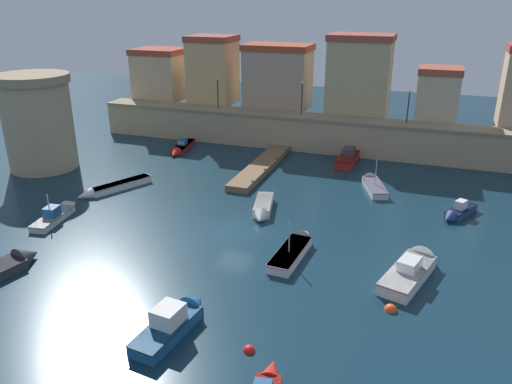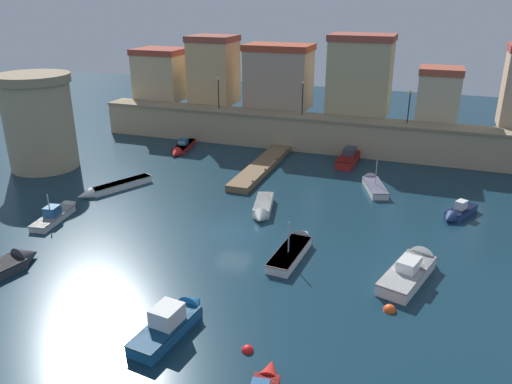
% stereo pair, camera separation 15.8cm
% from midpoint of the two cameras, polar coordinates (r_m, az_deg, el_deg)
% --- Properties ---
extents(ground_plane, '(124.41, 124.41, 0.00)m').
position_cam_midpoint_polar(ground_plane, '(37.10, -2.61, -4.45)').
color(ground_plane, '#112D3D').
extents(quay_wall, '(49.93, 3.21, 3.79)m').
position_cam_midpoint_polar(quay_wall, '(56.37, 5.90, 6.71)').
color(quay_wall, tan).
rests_on(quay_wall, ground).
extents(old_town_backdrop, '(48.21, 5.34, 8.62)m').
position_cam_midpoint_polar(old_town_backdrop, '(59.05, 6.26, 12.77)').
color(old_town_backdrop, tan).
rests_on(old_town_backdrop, ground).
extents(fortress_tower, '(6.96, 6.96, 9.20)m').
position_cam_midpoint_polar(fortress_tower, '(53.60, -23.45, 7.30)').
color(fortress_tower, tan).
rests_on(fortress_tower, ground).
extents(pier_dock, '(2.08, 13.69, 0.70)m').
position_cam_midpoint_polar(pier_dock, '(49.91, 0.53, 2.92)').
color(pier_dock, brown).
rests_on(pier_dock, ground).
extents(quay_lamp_0, '(0.32, 0.32, 3.57)m').
position_cam_midpoint_polar(quay_lamp_0, '(58.89, -4.43, 11.63)').
color(quay_lamp_0, black).
rests_on(quay_lamp_0, quay_wall).
extents(quay_lamp_1, '(0.32, 0.32, 3.69)m').
position_cam_midpoint_polar(quay_lamp_1, '(55.65, 5.14, 11.10)').
color(quay_lamp_1, black).
rests_on(quay_lamp_1, quay_wall).
extents(quay_lamp_2, '(0.32, 0.32, 3.36)m').
position_cam_midpoint_polar(quay_lamp_2, '(54.04, 16.79, 9.76)').
color(quay_lamp_2, black).
rests_on(quay_lamp_2, quay_wall).
extents(moored_boat_0, '(2.30, 6.29, 1.48)m').
position_cam_midpoint_polar(moored_boat_0, '(56.40, -8.61, 4.91)').
color(moored_boat_0, red).
rests_on(moored_boat_0, ground).
extents(moored_boat_1, '(1.84, 6.28, 3.14)m').
position_cam_midpoint_polar(moored_boat_1, '(34.21, 4.34, -6.24)').
color(moored_boat_1, white).
rests_on(moored_boat_1, ground).
extents(moored_boat_2, '(3.58, 6.86, 1.93)m').
position_cam_midpoint_polar(moored_boat_2, '(33.01, 17.22, -8.09)').
color(moored_boat_2, white).
rests_on(moored_boat_2, ground).
extents(moored_boat_3, '(2.15, 5.64, 2.01)m').
position_cam_midpoint_polar(moored_boat_3, '(27.24, -9.28, -14.06)').
color(moored_boat_3, '#195689').
rests_on(moored_boat_3, ground).
extents(moored_boat_5, '(3.19, 5.67, 3.26)m').
position_cam_midpoint_polar(moored_boat_5, '(46.35, 12.92, 0.91)').
color(moored_boat_5, silver).
rests_on(moored_boat_5, ground).
extents(moored_boat_6, '(2.38, 5.27, 1.24)m').
position_cam_midpoint_polar(moored_boat_6, '(39.93, 0.63, -1.86)').
color(moored_boat_6, silver).
rests_on(moored_boat_6, ground).
extents(moored_boat_7, '(1.90, 7.35, 1.84)m').
position_cam_midpoint_polar(moored_boat_7, '(53.74, 10.56, 4.17)').
color(moored_boat_7, red).
rests_on(moored_boat_7, ground).
extents(moored_boat_8, '(2.08, 5.66, 2.66)m').
position_cam_midpoint_polar(moored_boat_8, '(42.11, -21.47, -2.21)').
color(moored_boat_8, silver).
rests_on(moored_boat_8, ground).
extents(moored_boat_9, '(2.88, 4.19, 1.51)m').
position_cam_midpoint_polar(moored_boat_9, '(42.27, 21.73, -2.13)').
color(moored_boat_9, navy).
rests_on(moored_boat_9, ground).
extents(moored_boat_10, '(4.04, 6.89, 1.06)m').
position_cam_midpoint_polar(moored_boat_10, '(46.15, -16.08, 0.48)').
color(moored_boat_10, white).
rests_on(moored_boat_10, ground).
extents(mooring_buoy_0, '(0.70, 0.70, 0.70)m').
position_cam_midpoint_polar(mooring_buoy_0, '(29.45, 14.78, -12.77)').
color(mooring_buoy_0, '#EA4C19').
rests_on(mooring_buoy_0, ground).
extents(mooring_buoy_1, '(0.59, 0.59, 0.59)m').
position_cam_midpoint_polar(mooring_buoy_1, '(25.82, -0.98, -17.49)').
color(mooring_buoy_1, red).
rests_on(mooring_buoy_1, ground).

